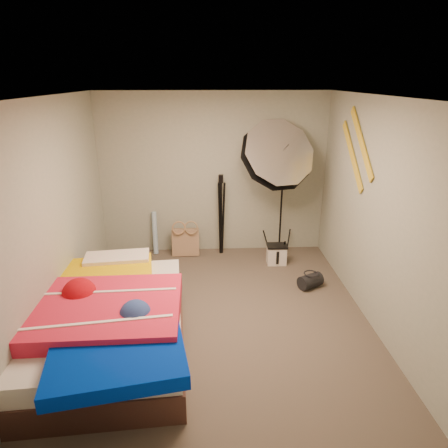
{
  "coord_description": "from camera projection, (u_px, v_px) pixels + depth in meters",
  "views": [
    {
      "loc": [
        -0.12,
        -4.08,
        2.67
      ],
      "look_at": [
        0.1,
        0.6,
        0.95
      ],
      "focal_mm": 32.0,
      "sensor_mm": 36.0,
      "label": 1
    }
  ],
  "objects": [
    {
      "name": "floor",
      "position": [
        218.0,
        316.0,
        4.75
      ],
      "size": [
        4.0,
        4.0,
        0.0
      ],
      "primitive_type": "plane",
      "color": "brown",
      "rests_on": "ground"
    },
    {
      "name": "ceiling",
      "position": [
        217.0,
        96.0,
        3.89
      ],
      "size": [
        4.0,
        4.0,
        0.0
      ],
      "primitive_type": "plane",
      "rotation": [
        3.14,
        0.0,
        0.0
      ],
      "color": "silver",
      "rests_on": "wall_back"
    },
    {
      "name": "wall_back",
      "position": [
        213.0,
        175.0,
        6.19
      ],
      "size": [
        3.5,
        0.0,
        3.5
      ],
      "primitive_type": "plane",
      "rotation": [
        1.57,
        0.0,
        0.0
      ],
      "color": "#9A9D8C",
      "rests_on": "floor"
    },
    {
      "name": "wall_front",
      "position": [
        228.0,
        325.0,
        2.44
      ],
      "size": [
        3.5,
        0.0,
        3.5
      ],
      "primitive_type": "plane",
      "rotation": [
        -1.57,
        0.0,
        0.0
      ],
      "color": "#9A9D8C",
      "rests_on": "floor"
    },
    {
      "name": "wall_left",
      "position": [
        53.0,
        220.0,
        4.24
      ],
      "size": [
        0.0,
        4.0,
        4.0
      ],
      "primitive_type": "plane",
      "rotation": [
        1.57,
        0.0,
        1.57
      ],
      "color": "#9A9D8C",
      "rests_on": "floor"
    },
    {
      "name": "wall_right",
      "position": [
        376.0,
        215.0,
        4.4
      ],
      "size": [
        0.0,
        4.0,
        4.0
      ],
      "primitive_type": "plane",
      "rotation": [
        1.57,
        0.0,
        -1.57
      ],
      "color": "#9A9D8C",
      "rests_on": "floor"
    },
    {
      "name": "tote_bag",
      "position": [
        186.0,
        242.0,
        6.34
      ],
      "size": [
        0.43,
        0.2,
        0.44
      ],
      "primitive_type": "cube",
      "rotation": [
        -0.14,
        0.0,
        0.03
      ],
      "color": "tan",
      "rests_on": "floor"
    },
    {
      "name": "wrapping_roll",
      "position": [
        155.0,
        233.0,
        6.37
      ],
      "size": [
        0.1,
        0.2,
        0.68
      ],
      "primitive_type": "cylinder",
      "rotation": [
        -0.17,
        0.0,
        0.1
      ],
      "color": "#538DBE",
      "rests_on": "floor"
    },
    {
      "name": "camera_case",
      "position": [
        276.0,
        255.0,
        6.05
      ],
      "size": [
        0.28,
        0.21,
        0.28
      ],
      "primitive_type": "cube",
      "rotation": [
        0.0,
        0.0,
        -0.01
      ],
      "color": "silver",
      "rests_on": "floor"
    },
    {
      "name": "duffel_bag",
      "position": [
        310.0,
        281.0,
        5.37
      ],
      "size": [
        0.37,
        0.32,
        0.19
      ],
      "primitive_type": "cylinder",
      "rotation": [
        0.0,
        1.57,
        0.5
      ],
      "color": "black",
      "rests_on": "floor"
    },
    {
      "name": "wall_stripe_upper",
      "position": [
        362.0,
        142.0,
        4.71
      ],
      "size": [
        0.02,
        0.91,
        0.78
      ],
      "primitive_type": "cube",
      "rotation": [
        0.7,
        0.0,
        0.0
      ],
      "color": "gold",
      "rests_on": "wall_right"
    },
    {
      "name": "wall_stripe_lower",
      "position": [
        352.0,
        155.0,
        5.02
      ],
      "size": [
        0.02,
        0.91,
        0.78
      ],
      "primitive_type": "cube",
      "rotation": [
        0.7,
        0.0,
        0.0
      ],
      "color": "gold",
      "rests_on": "wall_right"
    },
    {
      "name": "bed",
      "position": [
        108.0,
        322.0,
        4.08
      ],
      "size": [
        1.76,
        2.47,
        0.64
      ],
      "color": "#482A22",
      "rests_on": "floor"
    },
    {
      "name": "photo_umbrella",
      "position": [
        276.0,
        157.0,
        5.66
      ],
      "size": [
        1.24,
        0.95,
        2.25
      ],
      "color": "black",
      "rests_on": "floor"
    },
    {
      "name": "camera_tripod",
      "position": [
        221.0,
        209.0,
        6.22
      ],
      "size": [
        0.08,
        0.08,
        1.29
      ],
      "color": "black",
      "rests_on": "floor"
    }
  ]
}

